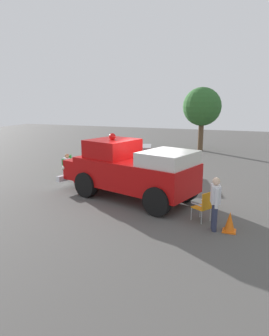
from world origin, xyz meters
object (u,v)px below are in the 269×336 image
Objects in this scene: spectator_seated at (69,165)px; traffic_cone at (230,222)px; spectator_standing at (215,200)px; lawn_chair_spare at (72,163)px; classic_hot_rod at (128,158)px; vintage_fire_truck at (130,169)px; lawn_chair_by_car at (204,205)px; lawn_chair_near_truck at (67,168)px; oak_tree_right at (202,107)px.

spectator_seated is 2.03× the size of traffic_cone.
spectator_standing reaches higher than spectator_seated.
spectator_seated is 0.77× the size of spectator_standing.
traffic_cone is (4.86, 8.42, -0.28)m from lawn_chair_spare.
classic_hot_rod is 7.41× the size of traffic_cone.
traffic_cone is at bearing 42.36° from classic_hot_rod.
vintage_fire_truck is 5.23m from lawn_chair_spare.
lawn_chair_near_truck is at bearing -114.33° from lawn_chair_by_car.
lawn_chair_near_truck is 1.61× the size of traffic_cone.
oak_tree_right is (-8.69, 2.70, 2.60)m from classic_hot_rod.
spectator_seated is 8.95m from traffic_cone.
vintage_fire_truck is 6.20× the size of lawn_chair_near_truck.
oak_tree_right reaches higher than traffic_cone.
oak_tree_right is at bearing 152.70° from lawn_chair_spare.
lawn_chair_spare is at bearing -120.00° from traffic_cone.
classic_hot_rod is 7.70m from lawn_chair_by_car.
vintage_fire_truck is 4.72m from classic_hot_rod.
traffic_cone is at bearing 64.84° from lawn_chair_near_truck.
traffic_cone is (-0.04, 0.46, -0.66)m from spectator_standing.
lawn_chair_spare is at bearing -163.84° from lawn_chair_near_truck.
lawn_chair_by_car is 14.99m from oak_tree_right.
spectator_standing is (3.96, 7.58, 0.27)m from spectator_seated.
oak_tree_right is at bearing 176.06° from vintage_fire_truck.
spectator_standing reaches higher than traffic_cone.
lawn_chair_spare is 0.79× the size of spectator_seated.
oak_tree_right is at bearing 162.76° from classic_hot_rod.
oak_tree_right reaches higher than spectator_seated.
lawn_chair_near_truck is 1.00× the size of lawn_chair_by_car.
lawn_chair_spare is at bearing -158.01° from spectator_seated.
oak_tree_right is (-14.56, -2.29, 2.76)m from lawn_chair_by_car.
spectator_seated is at bearing 144.98° from lawn_chair_near_truck.
lawn_chair_by_car and lawn_chair_spare have the same top height.
oak_tree_right is (-13.03, 0.90, 2.15)m from vintage_fire_truck.
oak_tree_right reaches higher than vintage_fire_truck.
lawn_chair_near_truck is 8.97m from traffic_cone.
vintage_fire_truck reaches higher than lawn_chair_near_truck.
traffic_cone is at bearing 58.22° from lawn_chair_by_car.
spectator_standing is (4.90, 7.96, 0.37)m from lawn_chair_spare.
lawn_chair_near_truck is at bearing -115.16° from traffic_cone.
oak_tree_right reaches higher than lawn_chair_by_car.
vintage_fire_truck reaches higher than classic_hot_rod.
lawn_chair_near_truck is (-1.75, -4.08, -0.61)m from vintage_fire_truck.
lawn_chair_by_car is 0.61× the size of spectator_standing.
classic_hot_rod is at bearing -157.46° from vintage_fire_truck.
lawn_chair_near_truck is (2.59, -2.28, -0.16)m from classic_hot_rod.
spectator_seated is at bearing -116.00° from traffic_cone.
lawn_chair_near_truck is at bearing -35.02° from spectator_seated.
lawn_chair_near_truck is 0.61× the size of spectator_standing.
oak_tree_right reaches higher than spectator_standing.
lawn_chair_spare is at bearing -121.62° from spectator_standing.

